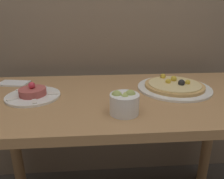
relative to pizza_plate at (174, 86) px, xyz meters
name	(u,v)px	position (x,y,z in m)	size (l,w,h in m)	color
dining_table	(120,119)	(-0.25, -0.06, -0.13)	(1.28, 0.62, 0.73)	#AD7F51
pizza_plate	(174,86)	(0.00, 0.00, 0.00)	(0.33, 0.33, 0.05)	white
tartare_plate	(33,94)	(-0.62, -0.05, 0.00)	(0.22, 0.22, 0.07)	white
small_bowl	(124,103)	(-0.26, -0.23, 0.03)	(0.10, 0.10, 0.09)	white
napkin	(14,83)	(-0.76, 0.13, -0.01)	(0.15, 0.11, 0.01)	white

